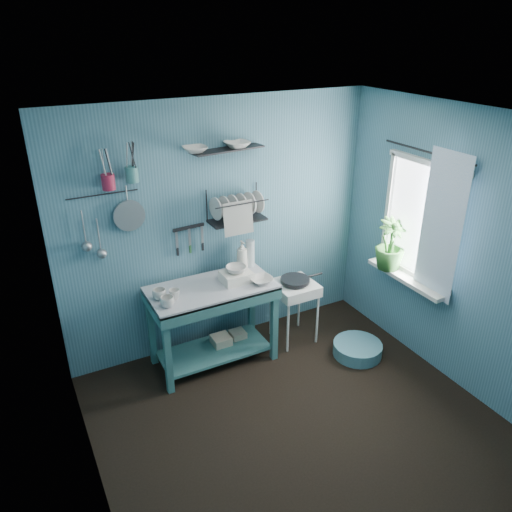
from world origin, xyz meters
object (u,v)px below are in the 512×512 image
water_bottle (250,253)px  utensil_cup_teal (132,174)px  utensil_cup_magenta (108,182)px  floor_basin (357,349)px  dish_rack (237,205)px  work_counter (213,325)px  mug_left (167,302)px  hotplate_stand (294,311)px  mug_mid (174,294)px  wash_tub (236,277)px  storage_tin_large (221,346)px  mug_right (159,294)px  storage_tin_small (238,340)px  colander (129,216)px  soap_bottle (242,255)px  potted_plant (390,244)px  frying_pan (295,280)px

water_bottle → utensil_cup_teal: utensil_cup_teal is taller
utensil_cup_magenta → floor_basin: bearing=-23.0°
dish_rack → work_counter: bearing=-141.9°
mug_left → water_bottle: 1.07m
water_bottle → hotplate_stand: size_ratio=0.42×
mug_left → mug_mid: (0.10, 0.10, -0.00)m
mug_left → utensil_cup_magenta: bearing=121.8°
floor_basin → hotplate_stand: bearing=127.2°
wash_tub → water_bottle: water_bottle is taller
storage_tin_large → water_bottle: bearing=22.0°
mug_right → utensil_cup_magenta: (-0.26, 0.29, 0.99)m
storage_tin_small → storage_tin_large: bearing=-171.5°
mug_left → colander: colander is taller
wash_tub → colander: (-0.86, 0.34, 0.66)m
storage_tin_large → storage_tin_small: (0.20, 0.03, -0.01)m
utensil_cup_teal → colander: (-0.05, 0.03, -0.37)m
utensil_cup_teal → storage_tin_small: bearing=-13.9°
utensil_cup_teal → mug_mid: bearing=-63.1°
mug_right → colander: (-0.11, 0.32, 0.66)m
water_bottle → colander: colander is taller
mug_mid → hotplate_stand: size_ratio=0.15×
work_counter → mug_right: mug_right is taller
work_counter → dish_rack: (0.40, 0.24, 1.08)m
hotplate_stand → dish_rack: 1.31m
soap_bottle → storage_tin_small: size_ratio=1.49×
mug_mid → soap_bottle: size_ratio=0.33×
mug_mid → utensil_cup_magenta: size_ratio=0.77×
utensil_cup_teal → colander: bearing=151.1°
dish_rack → utensil_cup_teal: 1.04m
wash_tub → hotplate_stand: wash_tub is taller
hotplate_stand → utensil_cup_teal: bearing=173.1°
floor_basin → mug_right: bearing=162.0°
utensil_cup_magenta → potted_plant: size_ratio=0.25×
wash_tub → floor_basin: wash_tub is taller
mug_mid → storage_tin_large: 0.92m
mug_mid → utensil_cup_teal: bearing=116.9°
wash_tub → dish_rack: 0.68m
utensil_cup_magenta → potted_plant: 2.72m
dish_rack → storage_tin_large: (-0.30, -0.19, -1.39)m
mug_left → potted_plant: 2.24m
wash_tub → frying_pan: wash_tub is taller
work_counter → utensil_cup_magenta: utensil_cup_magenta is taller
mug_mid → mug_right: 0.13m
work_counter → floor_basin: size_ratio=2.41×
mug_mid → potted_plant: size_ratio=0.19×
mug_right → utensil_cup_magenta: bearing=131.7°
utensil_cup_magenta → dish_rack: bearing=-2.5°
work_counter → mug_right: 0.69m
mug_left → frying_pan: size_ratio=0.41×
mug_right → wash_tub: bearing=-1.5°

